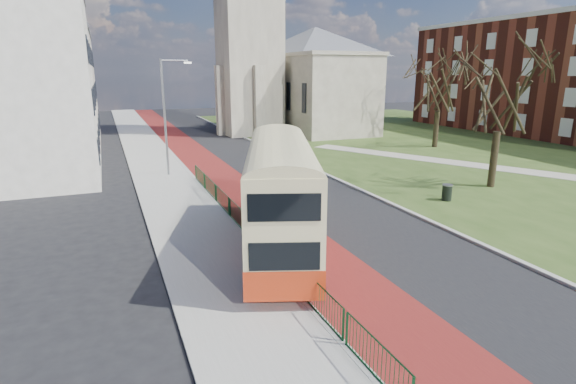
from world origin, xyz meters
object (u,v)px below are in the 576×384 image
streetlamp (167,111)px  winter_tree_near (503,86)px  litter_bin (447,192)px  bus (280,191)px  winter_tree_far (440,82)px

streetlamp → winter_tree_near: (18.83, -11.19, 1.84)m
winter_tree_near → litter_bin: winter_tree_near is taller
bus → winter_tree_near: bearing=35.9°
bus → winter_tree_far: size_ratio=1.20×
streetlamp → winter_tree_near: 21.98m
litter_bin → streetlamp: bearing=137.5°
winter_tree_far → litter_bin: size_ratio=9.61×
winter_tree_near → litter_bin: 7.86m
winter_tree_near → winter_tree_far: 16.16m
winter_tree_near → bus: bearing=-163.9°
bus → winter_tree_near: (16.53, 4.77, 3.87)m
streetlamp → bus: (2.30, -15.96, -2.03)m
bus → winter_tree_far: 30.87m
bus → winter_tree_near: 17.63m
winter_tree_near → winter_tree_far: winter_tree_near is taller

